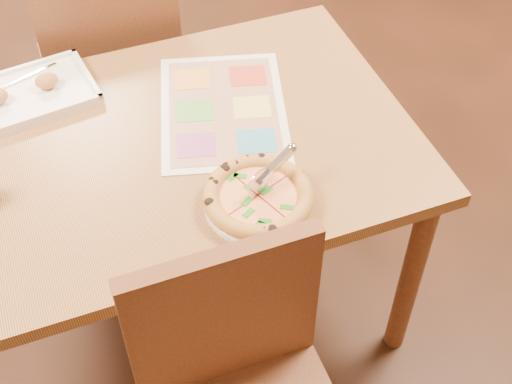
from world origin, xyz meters
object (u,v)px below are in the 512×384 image
object	(u,v)px
menu	(223,109)
dining_table	(160,170)
chair_far	(112,58)
pizza	(258,196)
appetizer_tray	(29,95)
plate	(256,205)
chair_near	(240,380)
pizza_cutter	(271,171)

from	to	relation	value
menu	dining_table	bearing A→B (deg)	-160.71
chair_far	pizza	distance (m)	0.91
pizza	appetizer_tray	xyz separation A→B (m)	(-0.44, 0.57, -0.01)
menu	plate	bearing A→B (deg)	-96.43
pizza	menu	xyz separation A→B (m)	(0.03, 0.34, -0.02)
chair_near	chair_far	distance (m)	1.20
dining_table	menu	distance (m)	0.23
pizza_cutter	appetizer_tray	size ratio (longest dim) A/B	0.38
plate	appetizer_tray	bearing A→B (deg)	126.94
chair_far	chair_near	bearing A→B (deg)	90.00
chair_far	appetizer_tray	distance (m)	0.44
chair_near	plate	size ratio (longest dim) A/B	1.95
menu	chair_far	bearing A→B (deg)	110.67
chair_far	appetizer_tray	bearing A→B (deg)	48.41
dining_table	chair_far	size ratio (longest dim) A/B	2.77
chair_far	dining_table	bearing A→B (deg)	90.00
plate	menu	size ratio (longest dim) A/B	0.53
plate	dining_table	bearing A→B (deg)	120.30
dining_table	chair_near	distance (m)	0.61
dining_table	appetizer_tray	xyz separation A→B (m)	(-0.27, 0.30, 0.10)
chair_near	pizza_cutter	bearing A→B (deg)	59.41
plate	pizza_cutter	distance (m)	0.09
chair_near	menu	size ratio (longest dim) A/B	1.03
pizza	menu	bearing A→B (deg)	84.70
pizza	pizza_cutter	world-z (taller)	pizza_cutter
dining_table	menu	size ratio (longest dim) A/B	2.84
chair_near	menu	world-z (taller)	chair_near
dining_table	chair_near	world-z (taller)	chair_near
dining_table	menu	bearing A→B (deg)	19.29
chair_near	pizza	size ratio (longest dim) A/B	1.82
pizza_cutter	appetizer_tray	bearing A→B (deg)	108.39
chair_far	pizza	size ratio (longest dim) A/B	1.82
chair_far	plate	size ratio (longest dim) A/B	1.95
dining_table	appetizer_tray	size ratio (longest dim) A/B	3.59
chair_far	plate	xyz separation A→B (m)	(0.16, -0.88, 0.16)
chair_near	appetizer_tray	size ratio (longest dim) A/B	1.30
plate	pizza	bearing A→B (deg)	38.96
chair_far	appetizer_tray	xyz separation A→B (m)	(-0.27, -0.30, 0.17)
chair_far	appetizer_tray	world-z (taller)	chair_far
pizza	chair_near	bearing A→B (deg)	-117.01
chair_near	pizza_cutter	distance (m)	0.47
pizza	appetizer_tray	size ratio (longest dim) A/B	0.71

